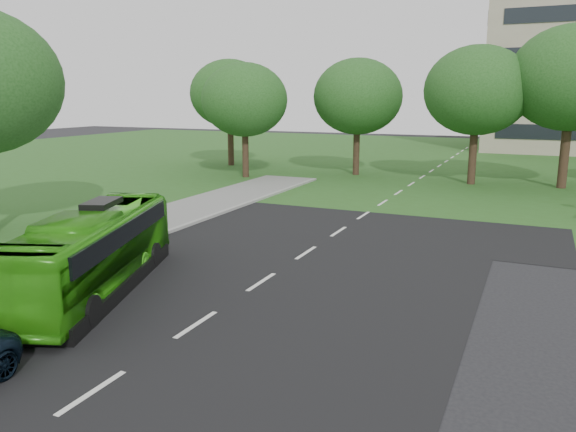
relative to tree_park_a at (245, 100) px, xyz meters
The scene contains 8 objects.
ground 28.08m from the tree_park_a, 62.48° to the right, with size 160.00×160.00×0.00m, color black.
street_surfaces 13.75m from the tree_park_a, ahead, with size 120.00×120.00×0.15m.
tree_park_a is the anchor object (origin of this frame).
tree_park_b 8.92m from the tree_park_a, 32.87° to the left, with size 7.01×7.01×9.19m.
tree_park_c 16.97m from the tree_park_a, 11.75° to the left, with size 7.34×7.34×9.75m.
tree_park_d 22.94m from the tree_park_a, 10.48° to the left, with size 8.27×8.27×10.93m.
tree_park_f 7.97m from the tree_park_a, 128.13° to the left, with size 7.12×7.12×9.50m.
bus 26.94m from the tree_park_a, 72.21° to the right, with size 2.21×9.46×2.63m, color #329F13.
Camera 1 is at (8.30, -14.25, 6.20)m, focal length 35.00 mm.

